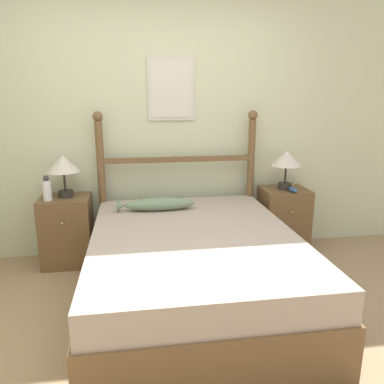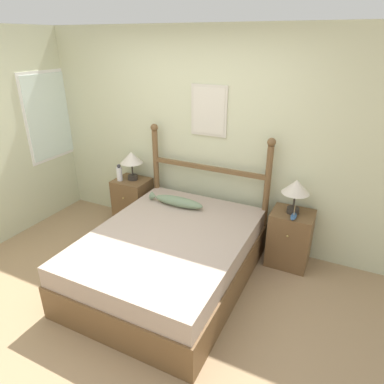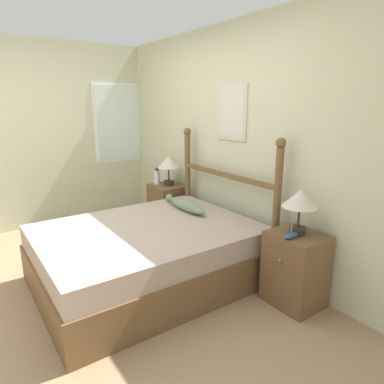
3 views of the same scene
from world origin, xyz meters
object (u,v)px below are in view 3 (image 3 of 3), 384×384
nightstand_right (295,269)px  bottle (157,177)px  model_boat (291,235)px  nightstand_left (167,208)px  table_lamp_left (168,164)px  bed (148,255)px  fish_pillow (186,205)px  table_lamp_right (300,201)px

nightstand_right → bottle: bearing=-178.0°
nightstand_right → model_boat: size_ratio=3.94×
nightstand_left → table_lamp_left: 0.62m
nightstand_right → bottle: size_ratio=2.86×
nightstand_right → bottle: bottle is taller
bed → model_boat: size_ratio=12.23×
nightstand_right → fish_pillow: fish_pillow is taller
table_lamp_right → bottle: table_lamp_right is taller
nightstand_left → table_lamp_left: size_ratio=1.69×
table_lamp_left → model_boat: size_ratio=2.34×
bed → nightstand_right: nightstand_right is taller
model_boat → nightstand_left: bearing=176.7°
table_lamp_left → bottle: table_lamp_left is taller
table_lamp_right → bottle: (-2.27, -0.08, -0.19)m
fish_pillow → nightstand_left: bearing=162.6°
bottle → fish_pillow: 0.99m
table_lamp_left → table_lamp_right: same height
fish_pillow → table_lamp_left: bearing=161.0°
bed → nightstand_right: size_ratio=3.10×
nightstand_left → model_boat: bearing=-3.3°
bed → fish_pillow: (-0.23, 0.61, 0.35)m
bottle → nightstand_right: bearing=2.0°
table_lamp_left → fish_pillow: size_ratio=0.56×
table_lamp_right → bottle: bearing=-178.0°
table_lamp_left → nightstand_right: bearing=-0.6°
bed → nightstand_left: bearing=140.9°
bottle → fish_pillow: bearing=-10.8°
table_lamp_left → fish_pillow: (0.83, -0.29, -0.32)m
bed → nightstand_left: size_ratio=3.10×
nightstand_right → table_lamp_left: bearing=179.4°
fish_pillow → table_lamp_right: bearing=11.5°
nightstand_right → fish_pillow: size_ratio=0.94×
nightstand_left → bottle: bearing=-148.2°
nightstand_right → table_lamp_right: 0.62m
bed → bottle: bottle is taller
nightstand_right → bed: bearing=-140.9°
nightstand_left → table_lamp_left: bearing=62.7°
bed → fish_pillow: bearing=110.9°
table_lamp_right → bed: bearing=-140.7°
table_lamp_left → bottle: 0.25m
bottle → bed: bearing=-33.5°
nightstand_right → table_lamp_right: size_ratio=1.69×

